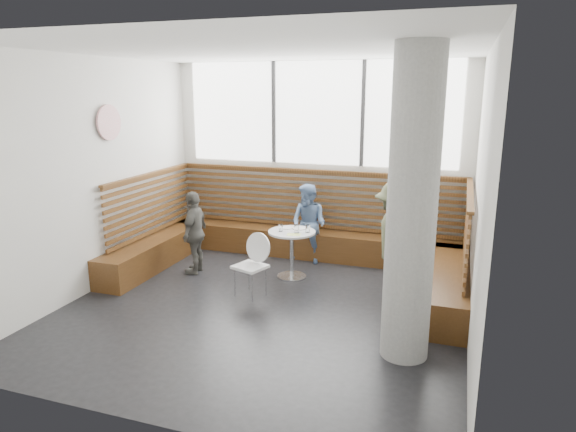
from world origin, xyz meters
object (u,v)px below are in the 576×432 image
(concrete_column, at_px, (412,208))
(child_left, at_px, (195,232))
(child_back, at_px, (309,224))
(cafe_chair, at_px, (252,260))
(adult_man, at_px, (395,239))
(cafe_table, at_px, (292,244))

(concrete_column, relative_size, child_left, 2.51)
(concrete_column, relative_size, child_back, 2.48)
(child_left, bearing_deg, concrete_column, 58.89)
(cafe_chair, relative_size, child_left, 0.67)
(concrete_column, distance_m, cafe_chair, 2.63)
(child_left, bearing_deg, cafe_chair, 59.01)
(child_back, xyz_separation_m, child_left, (-1.51, -1.01, -0.01))
(concrete_column, bearing_deg, adult_man, 101.50)
(cafe_table, height_order, child_left, child_left)
(cafe_chair, distance_m, child_left, 1.29)
(cafe_chair, xyz_separation_m, child_left, (-1.16, 0.54, 0.13))
(adult_man, xyz_separation_m, child_left, (-3.00, -0.08, -0.16))
(adult_man, distance_m, child_left, 3.01)
(cafe_table, bearing_deg, concrete_column, -44.21)
(concrete_column, bearing_deg, cafe_table, 135.79)
(cafe_table, relative_size, adult_man, 0.45)
(concrete_column, height_order, child_back, concrete_column)
(child_back, distance_m, child_left, 1.81)
(cafe_chair, bearing_deg, child_left, 174.56)
(cafe_chair, xyz_separation_m, child_back, (0.35, 1.54, 0.14))
(concrete_column, distance_m, adult_man, 1.84)
(child_left, bearing_deg, cafe_table, 94.01)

